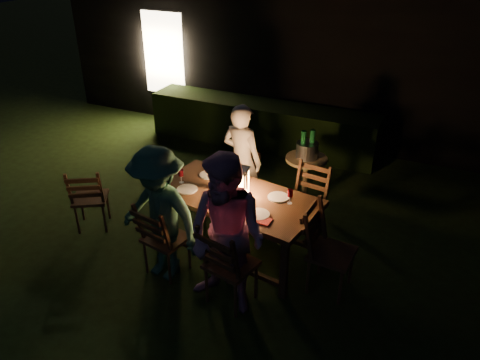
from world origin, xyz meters
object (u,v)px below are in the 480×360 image
at_px(chair_far_right, 304,216).
at_px(chair_near_left, 166,250).
at_px(chair_spare, 92,208).
at_px(person_opp_left, 159,215).
at_px(person_house_side, 242,161).
at_px(bottle_bucket_a, 303,147).
at_px(bottle_bucket_b, 312,146).
at_px(chair_far_left, 240,195).
at_px(bottle_table, 218,179).
at_px(chair_near_right, 230,278).
at_px(lantern, 241,182).
at_px(chair_end, 329,265).
at_px(person_opp_right, 227,236).
at_px(ice_bucket, 307,150).
at_px(dining_table, 236,201).
at_px(side_table, 306,163).

bearing_deg(chair_far_right, chair_near_left, 55.79).
xyz_separation_m(chair_spare, person_opp_left, (1.39, -0.42, 0.52)).
xyz_separation_m(chair_spare, person_house_side, (1.64, 1.20, 0.51)).
xyz_separation_m(bottle_bucket_a, bottle_bucket_b, (0.10, 0.08, 0.00)).
xyz_separation_m(chair_near_left, chair_far_left, (0.23, 1.52, -0.03)).
xyz_separation_m(bottle_table, bottle_bucket_a, (0.63, 1.30, -0.01)).
xyz_separation_m(chair_near_right, lantern, (-0.27, 0.87, 0.65)).
height_order(chair_near_left, chair_end, chair_end).
relative_size(chair_far_left, chair_spare, 0.96).
xyz_separation_m(chair_far_right, person_house_side, (-0.98, 0.20, 0.50)).
relative_size(person_house_side, bottle_bucket_b, 4.99).
distance_m(chair_end, person_opp_right, 1.26).
xyz_separation_m(chair_far_left, bottle_bucket_a, (0.71, 0.51, 0.66)).
bearing_deg(bottle_bucket_a, ice_bucket, 38.66).
distance_m(chair_end, chair_spare, 3.18).
bearing_deg(bottle_bucket_b, bottle_table, -117.74).
bearing_deg(dining_table, side_table, 81.36).
bearing_deg(chair_end, chair_spare, -83.95).
bearing_deg(person_opp_left, ice_bucket, 73.47).
relative_size(chair_end, bottle_bucket_a, 3.30).
height_order(person_opp_right, bottle_table, person_opp_right).
bearing_deg(chair_end, chair_far_left, -119.73).
bearing_deg(bottle_bucket_a, bottle_table, -115.71).
height_order(chair_far_right, lantern, lantern).
height_order(chair_far_left, lantern, lantern).
height_order(dining_table, person_opp_left, person_opp_left).
bearing_deg(chair_near_left, dining_table, 60.88).
relative_size(lantern, bottle_bucket_a, 1.09).
height_order(chair_far_right, person_opp_right, person_opp_right).
bearing_deg(bottle_bucket_a, bottle_bucket_b, 38.66).
bearing_deg(bottle_table, chair_far_left, 96.05).
height_order(chair_far_left, ice_bucket, ice_bucket).
xyz_separation_m(lantern, ice_bucket, (0.37, 1.34, -0.08)).
height_order(chair_end, person_opp_left, person_opp_left).
relative_size(chair_near_left, lantern, 2.86).
distance_m(dining_table, person_house_side, 0.94).
bearing_deg(person_house_side, person_opp_right, 118.76).
relative_size(chair_near_left, chair_near_right, 0.95).
bearing_deg(bottle_bucket_b, chair_near_left, -116.22).
height_order(chair_far_left, person_opp_right, person_opp_right).
height_order(chair_far_right, ice_bucket, ice_bucket).
bearing_deg(bottle_table, dining_table, -8.65).
xyz_separation_m(chair_near_right, bottle_bucket_b, (0.15, 2.25, 0.62)).
bearing_deg(chair_near_left, lantern, 59.81).
xyz_separation_m(chair_far_left, bottle_table, (0.08, -0.79, 0.67)).
distance_m(chair_far_right, bottle_bucket_b, 0.99).
xyz_separation_m(chair_far_left, bottle_bucket_b, (0.81, 0.59, 0.66)).
relative_size(chair_end, bottle_table, 3.77).
xyz_separation_m(dining_table, ice_bucket, (0.43, 1.38, 0.16)).
bearing_deg(chair_near_right, chair_spare, 179.27).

